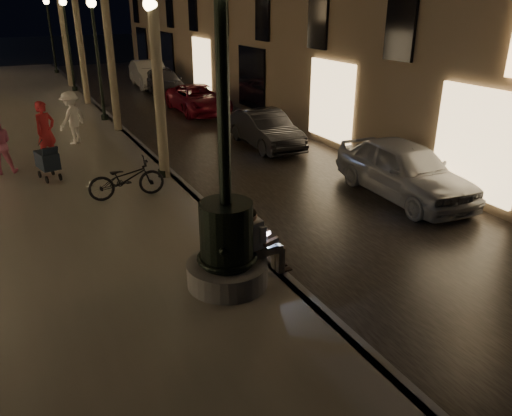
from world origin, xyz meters
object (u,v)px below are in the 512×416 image
lamp_curb_a (155,64)px  seated_man_laptop (259,240)px  stroller (47,160)px  car_rear (164,82)px  car_second (265,129)px  pedestrian_white (72,118)px  pedestrian_red (46,132)px  lamp_curb_d (50,25)px  bicycle (126,179)px  lamp_curb_c (67,31)px  fountain_lamppost (226,230)px  lamp_curb_b (96,42)px  car_front (404,169)px  car_third (198,99)px  car_fifth (149,74)px

lamp_curb_a → seated_man_laptop: bearing=-90.8°
stroller → car_rear: (7.15, 12.60, -0.10)m
lamp_curb_a → car_second: (4.30, 2.05, -2.61)m
lamp_curb_a → pedestrian_white: (-1.65, 4.74, -2.15)m
pedestrian_red → pedestrian_white: bearing=26.9°
seated_man_laptop → car_rear: (4.41, 19.78, -0.27)m
lamp_curb_d → bicycle: (-1.26, -25.13, -2.55)m
car_second → lamp_curb_c: bearing=109.2°
fountain_lamppost → lamp_curb_d: size_ratio=1.08×
car_rear → pedestrian_red: (-6.96, -10.78, 0.47)m
lamp_curb_d → pedestrian_red: bearing=-97.2°
fountain_lamppost → lamp_curb_c: (0.70, 22.00, 2.02)m
seated_man_laptop → car_second: size_ratio=0.35×
lamp_curb_d → car_second: lamp_curb_d is taller
fountain_lamppost → pedestrian_white: 10.78m
lamp_curb_c → pedestrian_white: lamp_curb_c is taller
car_rear → lamp_curb_b: bearing=-122.5°
lamp_curb_a → car_rear: lamp_curb_a is taller
lamp_curb_c → car_second: lamp_curb_c is taller
stroller → pedestrian_red: size_ratio=0.60×
lamp_curb_d → car_front: size_ratio=1.12×
fountain_lamppost → seated_man_laptop: (0.61, 0.00, -0.31)m
fountain_lamppost → lamp_curb_a: 6.37m
lamp_curb_c → bicycle: size_ratio=2.61×
lamp_curb_d → car_third: lamp_curb_d is taller
seated_man_laptop → stroller: (-2.75, 7.18, -0.16)m
lamp_curb_b → lamp_curb_c: 8.00m
car_second → lamp_curb_b: bearing=127.9°
seated_man_laptop → lamp_curb_d: bearing=89.8°
car_front → pedestrian_white: 10.97m
stroller → car_second: 7.19m
car_rear → pedestrian_white: pedestrian_white is taller
car_fifth → fountain_lamppost: bearing=-98.7°
lamp_curb_d → bicycle: size_ratio=2.61×
lamp_curb_a → lamp_curb_d: size_ratio=1.00×
stroller → car_second: stroller is taller
fountain_lamppost → stroller: size_ratio=4.81×
pedestrian_red → bicycle: size_ratio=0.98×
lamp_curb_c → car_third: size_ratio=1.10×
seated_man_laptop → car_front: seated_man_laptop is taller
lamp_curb_b → pedestrian_white: size_ratio=2.72×
fountain_lamppost → pedestrian_white: (-0.95, 10.74, -0.13)m
bicycle → car_front: bearing=-108.8°
lamp_curb_a → car_third: 9.89m
fountain_lamppost → car_third: (5.00, 14.51, -0.60)m
lamp_curb_c → car_second: size_ratio=1.27×
car_second → lamp_curb_a: bearing=-152.4°
car_rear → pedestrian_white: (-5.97, -9.04, 0.45)m
car_front → car_third: 12.32m
car_rear → bicycle: size_ratio=2.38×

